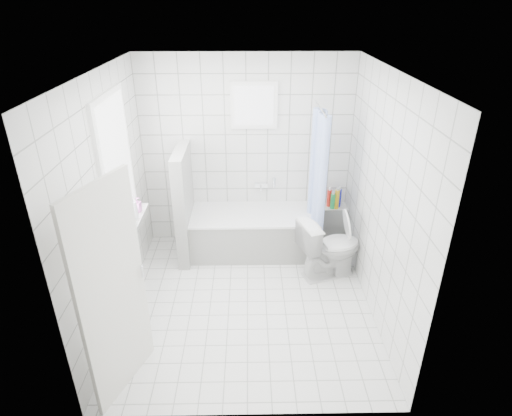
{
  "coord_description": "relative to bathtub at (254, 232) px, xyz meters",
  "views": [
    {
      "loc": [
        0.03,
        -3.98,
        3.22
      ],
      "look_at": [
        0.11,
        0.35,
        1.05
      ],
      "focal_mm": 30.0,
      "sensor_mm": 36.0,
      "label": 1
    }
  ],
  "objects": [
    {
      "name": "wall_left",
      "position": [
        -1.49,
        -1.12,
        1.01
      ],
      "size": [
        0.02,
        3.0,
        2.6
      ],
      "primitive_type": "cube",
      "color": "white",
      "rests_on": "ground"
    },
    {
      "name": "wall_back",
      "position": [
        -0.09,
        0.38,
        1.01
      ],
      "size": [
        2.8,
        0.02,
        2.6
      ],
      "primitive_type": "cube",
      "color": "white",
      "rests_on": "ground"
    },
    {
      "name": "window_sill",
      "position": [
        -1.4,
        -0.82,
        0.57
      ],
      "size": [
        0.18,
        1.02,
        0.08
      ],
      "primitive_type": "cube",
      "color": "white",
      "rests_on": "wall_left"
    },
    {
      "name": "tub_faucet",
      "position": [
        0.1,
        0.33,
        0.56
      ],
      "size": [
        0.18,
        0.06,
        0.06
      ],
      "primitive_type": "cube",
      "color": "silver",
      "rests_on": "wall_back"
    },
    {
      "name": "wall_front",
      "position": [
        -0.09,
        -2.62,
        1.01
      ],
      "size": [
        2.8,
        0.02,
        2.6
      ],
      "primitive_type": "cube",
      "color": "white",
      "rests_on": "ground"
    },
    {
      "name": "window_back",
      "position": [
        0.01,
        0.33,
        1.66
      ],
      "size": [
        0.5,
        0.01,
        0.5
      ],
      "primitive_type": "cube",
      "color": "white",
      "rests_on": "wall_back"
    },
    {
      "name": "ceiling",
      "position": [
        -0.09,
        -1.12,
        2.31
      ],
      "size": [
        3.0,
        3.0,
        0.0
      ],
      "primitive_type": "plane",
      "rotation": [
        3.14,
        0.0,
        0.0
      ],
      "color": "white",
      "rests_on": "ground"
    },
    {
      "name": "bathtub",
      "position": [
        0.0,
        0.0,
        0.0
      ],
      "size": [
        1.71,
        0.77,
        0.58
      ],
      "color": "white",
      "rests_on": "ground"
    },
    {
      "name": "sill_bottles",
      "position": [
        -1.39,
        -0.91,
        0.74
      ],
      "size": [
        0.17,
        0.72,
        0.32
      ],
      "color": "#2CABC9",
      "rests_on": "window_sill"
    },
    {
      "name": "wall_right",
      "position": [
        1.31,
        -1.12,
        1.01
      ],
      "size": [
        0.02,
        3.0,
        2.6
      ],
      "primitive_type": "cube",
      "color": "white",
      "rests_on": "ground"
    },
    {
      "name": "partition_wall",
      "position": [
        -0.92,
        -0.05,
        0.46
      ],
      "size": [
        0.15,
        0.85,
        1.5
      ],
      "primitive_type": "cube",
      "color": "white",
      "rests_on": "ground"
    },
    {
      "name": "tiled_ledge",
      "position": [
        1.11,
        0.25,
        -0.02
      ],
      "size": [
        0.4,
        0.24,
        0.55
      ],
      "primitive_type": "cube",
      "color": "white",
      "rests_on": "ground"
    },
    {
      "name": "toilet",
      "position": [
        0.94,
        -0.59,
        0.11
      ],
      "size": [
        0.88,
        0.67,
        0.8
      ],
      "primitive_type": "imported",
      "rotation": [
        0.0,
        0.0,
        1.89
      ],
      "color": "white",
      "rests_on": "ground"
    },
    {
      "name": "window_left",
      "position": [
        -1.45,
        -0.82,
        1.31
      ],
      "size": [
        0.01,
        0.9,
        1.4
      ],
      "primitive_type": "cube",
      "color": "white",
      "rests_on": "wall_left"
    },
    {
      "name": "shower_curtain",
      "position": [
        0.79,
        -0.16,
        0.81
      ],
      "size": [
        0.14,
        0.48,
        1.78
      ],
      "primitive_type": null,
      "color": "#557EFB",
      "rests_on": "curtain_rod"
    },
    {
      "name": "curtain_rod",
      "position": [
        0.79,
        -0.02,
        1.71
      ],
      "size": [
        0.02,
        0.8,
        0.02
      ],
      "primitive_type": "cylinder",
      "rotation": [
        1.57,
        0.0,
        0.0
      ],
      "color": "silver",
      "rests_on": "wall_back"
    },
    {
      "name": "ground",
      "position": [
        -0.09,
        -1.12,
        -0.29
      ],
      "size": [
        3.0,
        3.0,
        0.0
      ],
      "primitive_type": "plane",
      "color": "white",
      "rests_on": "ground"
    },
    {
      "name": "door",
      "position": [
        -1.2,
        -2.23,
        0.71
      ],
      "size": [
        0.32,
        0.76,
        2.0
      ],
      "primitive_type": "cube",
      "rotation": [
        0.0,
        0.0,
        -0.37
      ],
      "color": "silver",
      "rests_on": "ground"
    },
    {
      "name": "ledge_bottles",
      "position": [
        1.12,
        0.23,
        0.38
      ],
      "size": [
        0.2,
        0.14,
        0.28
      ],
      "color": "yellow",
      "rests_on": "tiled_ledge"
    }
  ]
}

